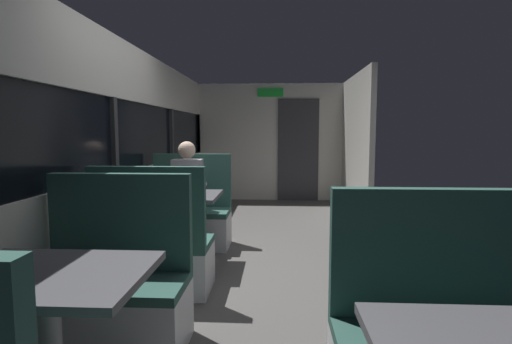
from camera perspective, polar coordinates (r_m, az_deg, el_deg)
name	(u,v)px	position (r m, az deg, el deg)	size (l,w,h in m)	color
ground_plane	(262,273)	(4.06, 0.80, -14.17)	(3.30, 9.20, 0.02)	#514F4C
carriage_window_panel_left	(112,159)	(4.14, -19.68, 1.76)	(0.09, 8.48, 2.30)	beige
carriage_end_bulkhead	(273,143)	(8.01, 2.46, 4.13)	(2.90, 0.11, 2.30)	beige
carriage_aisle_panel_right	(356,145)	(6.94, 13.93, 3.79)	(0.08, 2.40, 2.30)	beige
dining_table_near_window	(48,293)	(2.15, -27.37, -15.01)	(0.90, 0.70, 0.74)	#9E9EA3
bench_near_window_facing_entry	(113,296)	(2.84, -19.61, -16.24)	(0.95, 0.50, 1.10)	silver
dining_table_mid_window	(175,204)	(4.19, -11.46, -4.44)	(0.90, 0.70, 0.74)	#9E9EA3
bench_mid_window_facing_end	(154,255)	(3.61, -14.20, -11.28)	(0.95, 0.50, 1.10)	silver
bench_mid_window_facing_entry	(190,219)	(4.91, -9.33, -6.57)	(0.95, 0.50, 1.10)	silver
seated_passenger	(188,203)	(4.80, -9.55, -4.32)	(0.47, 0.55, 1.26)	#26262D
coffee_cup_primary	(168,187)	(4.36, -12.41, -2.12)	(0.07, 0.07, 0.09)	#B23333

